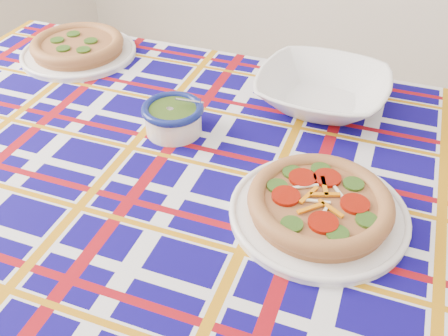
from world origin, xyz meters
The scene contains 6 objects.
dining_table centered at (0.00, 0.44, 0.75)m, with size 1.97×1.47×0.83m.
tablecloth centered at (0.00, 0.44, 0.78)m, with size 1.81×1.14×0.12m, color #0D0564, non-canonical shape.
main_focaccia_plate centered at (0.18, 0.46, 0.87)m, with size 0.34×0.34×0.07m, color #995F36, non-canonical shape.
pesto_bowl centered at (-0.21, 0.54, 0.88)m, with size 0.14×0.14×0.08m, color #243D10, non-canonical shape.
serving_bowl centered at (0.02, 0.83, 0.88)m, with size 0.32×0.32×0.08m, color white.
second_focaccia_plate centered at (-0.68, 0.69, 0.87)m, with size 0.34×0.34×0.06m, color #995F36, non-canonical shape.
Camera 1 is at (0.40, -0.19, 1.49)m, focal length 40.00 mm.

